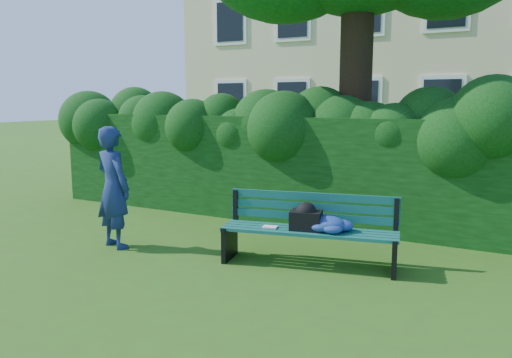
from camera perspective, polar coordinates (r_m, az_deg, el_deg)
The scene contains 4 objects.
ground at distance 6.89m, azimuth -2.37°, elevation -8.53°, with size 80.00×80.00×0.00m, color #33591A.
hedge at distance 8.62m, azimuth 4.99°, elevation 1.14°, with size 10.00×1.00×1.80m.
park_bench at distance 6.34m, azimuth 6.57°, elevation -5.40°, with size 2.26×0.99×0.89m.
man_reading at distance 7.28m, azimuth -15.99°, elevation -0.93°, with size 0.63×0.41×1.72m, color navy.
Camera 1 is at (3.32, -5.66, 2.07)m, focal length 35.00 mm.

